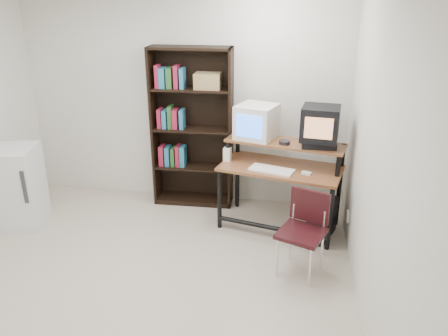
% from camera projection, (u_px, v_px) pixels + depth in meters
% --- Properties ---
extents(floor, '(4.00, 4.00, 0.01)m').
position_uv_depth(floor, '(133.00, 287.00, 4.00)').
color(floor, beige).
rests_on(floor, ground).
extents(back_wall, '(4.00, 0.01, 2.60)m').
position_uv_depth(back_wall, '(183.00, 99.00, 5.35)').
color(back_wall, silver).
rests_on(back_wall, floor).
extents(right_wall, '(0.01, 4.00, 2.60)m').
position_uv_depth(right_wall, '(378.00, 169.00, 3.21)').
color(right_wall, silver).
rests_on(right_wall, floor).
extents(computer_desk, '(1.42, 0.92, 0.98)m').
position_uv_depth(computer_desk, '(281.00, 169.00, 4.82)').
color(computer_desk, brown).
rests_on(computer_desk, floor).
extents(crt_monitor, '(0.52, 0.52, 0.39)m').
position_uv_depth(crt_monitor, '(257.00, 122.00, 4.88)').
color(crt_monitor, white).
rests_on(crt_monitor, computer_desk).
extents(vcr, '(0.37, 0.27, 0.08)m').
position_uv_depth(vcr, '(319.00, 144.00, 4.65)').
color(vcr, black).
rests_on(vcr, computer_desk).
extents(crt_tv, '(0.42, 0.42, 0.36)m').
position_uv_depth(crt_tv, '(320.00, 123.00, 4.59)').
color(crt_tv, black).
rests_on(crt_tv, vcr).
extents(cd_spindle, '(0.16, 0.16, 0.05)m').
position_uv_depth(cd_spindle, '(284.00, 143.00, 4.73)').
color(cd_spindle, '#26262B').
rests_on(cd_spindle, computer_desk).
extents(keyboard, '(0.51, 0.33, 0.03)m').
position_uv_depth(keyboard, '(272.00, 171.00, 4.67)').
color(keyboard, white).
rests_on(keyboard, computer_desk).
extents(mousepad, '(0.27, 0.25, 0.01)m').
position_uv_depth(mousepad, '(308.00, 175.00, 4.60)').
color(mousepad, black).
rests_on(mousepad, computer_desk).
extents(mouse, '(0.11, 0.09, 0.03)m').
position_uv_depth(mouse, '(306.00, 174.00, 4.58)').
color(mouse, white).
rests_on(mouse, mousepad).
extents(desk_speaker, '(0.09, 0.09, 0.17)m').
position_uv_depth(desk_speaker, '(227.00, 155.00, 4.93)').
color(desk_speaker, white).
rests_on(desk_speaker, computer_desk).
extents(pc_tower, '(0.35, 0.49, 0.42)m').
position_uv_depth(pc_tower, '(322.00, 219.00, 4.76)').
color(pc_tower, black).
rests_on(pc_tower, floor).
extents(school_chair, '(0.52, 0.52, 0.80)m').
position_uv_depth(school_chair, '(304.00, 225.00, 4.09)').
color(school_chair, black).
rests_on(school_chair, floor).
extents(bookshelf, '(0.98, 0.36, 1.94)m').
position_uv_depth(bookshelf, '(192.00, 127.00, 5.31)').
color(bookshelf, black).
rests_on(bookshelf, floor).
extents(mini_fridge, '(0.66, 0.66, 0.93)m').
position_uv_depth(mini_fridge, '(15.00, 187.00, 4.94)').
color(mini_fridge, silver).
rests_on(mini_fridge, floor).
extents(wall_outlet, '(0.02, 0.08, 0.12)m').
position_uv_depth(wall_outlet, '(348.00, 216.00, 4.63)').
color(wall_outlet, beige).
rests_on(wall_outlet, right_wall).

